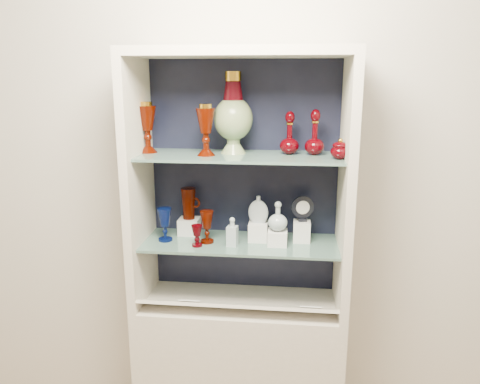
# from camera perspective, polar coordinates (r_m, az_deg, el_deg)

# --- Properties ---
(wall_back) EXTENTS (3.50, 0.02, 2.80)m
(wall_back) POSITION_cam_1_polar(r_m,az_deg,el_deg) (2.35, 0.58, 3.65)
(wall_back) COLOR beige
(wall_back) RESTS_ON ground
(cabinet_base) EXTENTS (1.00, 0.40, 0.75)m
(cabinet_base) POSITION_cam_1_polar(r_m,az_deg,el_deg) (2.54, 0.00, -20.65)
(cabinet_base) COLOR beige
(cabinet_base) RESTS_ON ground
(cabinet_back_panel) EXTENTS (0.98, 0.02, 1.15)m
(cabinet_back_panel) POSITION_cam_1_polar(r_m,az_deg,el_deg) (2.34, 0.51, 1.71)
(cabinet_back_panel) COLOR black
(cabinet_back_panel) RESTS_ON cabinet_base
(cabinet_side_left) EXTENTS (0.04, 0.40, 1.15)m
(cabinet_side_left) POSITION_cam_1_polar(r_m,az_deg,el_deg) (2.25, -12.22, 0.94)
(cabinet_side_left) COLOR beige
(cabinet_side_left) RESTS_ON cabinet_base
(cabinet_side_right) EXTENTS (0.04, 0.40, 1.15)m
(cabinet_side_right) POSITION_cam_1_polar(r_m,az_deg,el_deg) (2.15, 12.79, 0.31)
(cabinet_side_right) COLOR beige
(cabinet_side_right) RESTS_ON cabinet_base
(cabinet_top_cap) EXTENTS (1.00, 0.40, 0.04)m
(cabinet_top_cap) POSITION_cam_1_polar(r_m,az_deg,el_deg) (2.10, 0.00, 16.68)
(cabinet_top_cap) COLOR beige
(cabinet_top_cap) RESTS_ON cabinet_side_left
(shelf_lower) EXTENTS (0.92, 0.34, 0.01)m
(shelf_lower) POSITION_cam_1_polar(r_m,az_deg,el_deg) (2.25, 0.06, -6.21)
(shelf_lower) COLOR slate
(shelf_lower) RESTS_ON cabinet_side_left
(shelf_upper) EXTENTS (0.92, 0.34, 0.01)m
(shelf_upper) POSITION_cam_1_polar(r_m,az_deg,el_deg) (2.14, 0.06, 4.39)
(shelf_upper) COLOR slate
(shelf_upper) RESTS_ON cabinet_side_left
(label_ledge) EXTENTS (0.92, 0.17, 0.09)m
(label_ledge) POSITION_cam_1_polar(r_m,az_deg,el_deg) (2.24, -0.31, -13.71)
(label_ledge) COLOR beige
(label_ledge) RESTS_ON cabinet_base
(label_card_0) EXTENTS (0.10, 0.06, 0.03)m
(label_card_0) POSITION_cam_1_polar(r_m,az_deg,el_deg) (2.23, 8.61, -13.65)
(label_card_0) COLOR white
(label_card_0) RESTS_ON label_ledge
(label_card_1) EXTENTS (0.10, 0.06, 0.03)m
(label_card_1) POSITION_cam_1_polar(r_m,az_deg,el_deg) (2.27, -6.06, -13.01)
(label_card_1) COLOR white
(label_card_1) RESTS_ON label_ledge
(pedestal_lamp_left) EXTENTS (0.12, 0.12, 0.24)m
(pedestal_lamp_left) POSITION_cam_1_polar(r_m,az_deg,el_deg) (2.24, -11.23, 7.74)
(pedestal_lamp_left) COLOR #420C00
(pedestal_lamp_left) RESTS_ON shelf_upper
(pedestal_lamp_right) EXTENTS (0.11, 0.11, 0.23)m
(pedestal_lamp_right) POSITION_cam_1_polar(r_m,az_deg,el_deg) (2.12, -4.20, 7.55)
(pedestal_lamp_right) COLOR #420C00
(pedestal_lamp_right) RESTS_ON shelf_upper
(enamel_urn) EXTENTS (0.24, 0.24, 0.37)m
(enamel_urn) POSITION_cam_1_polar(r_m,az_deg,el_deg) (2.17, -0.83, 9.61)
(enamel_urn) COLOR #084113
(enamel_urn) RESTS_ON shelf_upper
(ruby_decanter_a) EXTENTS (0.10, 0.10, 0.23)m
(ruby_decanter_a) POSITION_cam_1_polar(r_m,az_deg,el_deg) (2.16, 9.13, 7.52)
(ruby_decanter_a) COLOR #460005
(ruby_decanter_a) RESTS_ON shelf_upper
(ruby_decanter_b) EXTENTS (0.10, 0.10, 0.21)m
(ruby_decanter_b) POSITION_cam_1_polar(r_m,az_deg,el_deg) (2.16, 6.07, 7.33)
(ruby_decanter_b) COLOR #460005
(ruby_decanter_b) RESTS_ON shelf_upper
(lidded_bowl) EXTENTS (0.10, 0.10, 0.09)m
(lidded_bowl) POSITION_cam_1_polar(r_m,az_deg,el_deg) (2.07, 12.10, 5.21)
(lidded_bowl) COLOR #460005
(lidded_bowl) RESTS_ON shelf_upper
(cobalt_goblet) EXTENTS (0.07, 0.07, 0.16)m
(cobalt_goblet) POSITION_cam_1_polar(r_m,az_deg,el_deg) (2.27, -9.14, -3.94)
(cobalt_goblet) COLOR #061042
(cobalt_goblet) RESTS_ON shelf_lower
(ruby_goblet_tall) EXTENTS (0.07, 0.07, 0.15)m
(ruby_goblet_tall) POSITION_cam_1_polar(r_m,az_deg,el_deg) (2.22, -4.06, -4.26)
(ruby_goblet_tall) COLOR #420C00
(ruby_goblet_tall) RESTS_ON shelf_lower
(ruby_goblet_small) EXTENTS (0.06, 0.06, 0.10)m
(ruby_goblet_small) POSITION_cam_1_polar(r_m,az_deg,el_deg) (2.19, -5.27, -5.33)
(ruby_goblet_small) COLOR #460005
(ruby_goblet_small) RESTS_ON shelf_lower
(riser_ruby_pitcher) EXTENTS (0.10, 0.10, 0.08)m
(riser_ruby_pitcher) POSITION_cam_1_polar(r_m,az_deg,el_deg) (2.36, -6.21, -4.16)
(riser_ruby_pitcher) COLOR silver
(riser_ruby_pitcher) RESTS_ON shelf_lower
(ruby_pitcher) EXTENTS (0.13, 0.10, 0.16)m
(ruby_pitcher) POSITION_cam_1_polar(r_m,az_deg,el_deg) (2.33, -6.28, -1.40)
(ruby_pitcher) COLOR #420C00
(ruby_pitcher) RESTS_ON riser_ruby_pitcher
(clear_square_bottle) EXTENTS (0.05, 0.05, 0.14)m
(clear_square_bottle) POSITION_cam_1_polar(r_m,az_deg,el_deg) (2.18, -0.95, -4.84)
(clear_square_bottle) COLOR #9BAEB2
(clear_square_bottle) RESTS_ON shelf_lower
(riser_flat_flask) EXTENTS (0.09, 0.09, 0.09)m
(riser_flat_flask) POSITION_cam_1_polar(r_m,az_deg,el_deg) (2.25, 2.22, -4.83)
(riser_flat_flask) COLOR silver
(riser_flat_flask) RESTS_ON shelf_lower
(flat_flask) EXTENTS (0.10, 0.05, 0.14)m
(flat_flask) POSITION_cam_1_polar(r_m,az_deg,el_deg) (2.22, 2.25, -2.07)
(flat_flask) COLOR #A9B8BE
(flat_flask) RESTS_ON riser_flat_flask
(riser_clear_round_decanter) EXTENTS (0.09, 0.09, 0.07)m
(riser_clear_round_decanter) POSITION_cam_1_polar(r_m,az_deg,el_deg) (2.20, 4.58, -5.58)
(riser_clear_round_decanter) COLOR silver
(riser_clear_round_decanter) RESTS_ON shelf_lower
(clear_round_decanter) EXTENTS (0.10, 0.10, 0.13)m
(clear_round_decanter) POSITION_cam_1_polar(r_m,az_deg,el_deg) (2.17, 4.64, -3.04)
(clear_round_decanter) COLOR #9BAEB2
(clear_round_decanter) RESTS_ON riser_clear_round_decanter
(riser_cameo_medallion) EXTENTS (0.08, 0.08, 0.10)m
(riser_cameo_medallion) POSITION_cam_1_polar(r_m,az_deg,el_deg) (2.26, 7.53, -4.76)
(riser_cameo_medallion) COLOR silver
(riser_cameo_medallion) RESTS_ON shelf_lower
(cameo_medallion) EXTENTS (0.11, 0.07, 0.13)m
(cameo_medallion) POSITION_cam_1_polar(r_m,az_deg,el_deg) (2.23, 7.62, -1.99)
(cameo_medallion) COLOR black
(cameo_medallion) RESTS_ON riser_cameo_medallion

